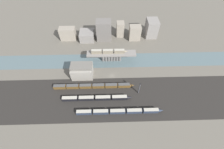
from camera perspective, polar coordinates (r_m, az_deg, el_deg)
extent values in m
plane|color=#666056|center=(140.95, -0.02, -0.47)|extent=(400.00, 400.00, 0.00)
cube|color=#282623|center=(127.29, 0.27, -8.91)|extent=(280.00, 42.00, 0.01)
cube|color=slate|center=(154.40, -0.22, 5.38)|extent=(320.00, 19.73, 0.01)
cube|color=gray|center=(147.72, -0.24, 8.00)|extent=(48.10, 8.35, 1.50)
cylinder|color=slate|center=(151.39, -3.45, 6.48)|extent=(2.74, 2.74, 8.86)
cylinder|color=slate|center=(151.30, -2.38, 6.51)|extent=(2.74, 2.74, 8.86)
cylinder|color=slate|center=(151.27, -1.30, 6.53)|extent=(2.74, 2.74, 8.86)
cylinder|color=slate|center=(151.29, -0.23, 6.56)|extent=(2.74, 2.74, 8.86)
cylinder|color=slate|center=(151.36, 0.84, 6.57)|extent=(2.74, 2.74, 8.86)
cylinder|color=slate|center=(151.48, 1.92, 6.59)|extent=(2.74, 2.74, 8.86)
cylinder|color=slate|center=(151.65, 2.99, 6.61)|extent=(2.74, 2.74, 8.86)
cube|color=gray|center=(146.43, -5.90, 8.60)|extent=(10.04, 2.78, 3.72)
cube|color=#B7B2A3|center=(145.07, -5.97, 9.21)|extent=(9.64, 2.56, 0.40)
cube|color=gray|center=(145.95, -1.56, 8.72)|extent=(10.04, 2.78, 3.72)
cube|color=#B7B2A3|center=(144.58, -1.58, 9.33)|extent=(9.64, 2.56, 0.40)
cube|color=gray|center=(146.29, 2.79, 8.79)|extent=(10.04, 2.78, 3.72)
cube|color=#B7B2A3|center=(144.92, 2.82, 9.40)|extent=(9.64, 2.56, 0.40)
cone|color=gray|center=(147.03, 5.45, 8.76)|extent=(3.51, 2.50, 2.50)
cube|color=#2D384C|center=(121.30, -10.60, -14.01)|extent=(11.85, 2.85, 3.37)
cube|color=#B7B2A3|center=(119.62, -10.73, -13.62)|extent=(11.38, 2.62, 0.40)
cube|color=#2D384C|center=(119.81, -4.27, -14.05)|extent=(11.85, 2.85, 3.37)
cube|color=#B7B2A3|center=(118.12, -4.33, -13.66)|extent=(11.38, 2.62, 0.40)
cube|color=#2D384C|center=(119.73, 2.13, -13.92)|extent=(11.85, 2.85, 3.37)
cube|color=#B7B2A3|center=(118.03, 2.16, -13.53)|extent=(11.38, 2.62, 0.40)
cube|color=#2D384C|center=(121.05, 8.45, -13.64)|extent=(11.85, 2.85, 3.37)
cube|color=#B7B2A3|center=(119.36, 8.56, -13.24)|extent=(11.38, 2.62, 0.40)
cube|color=#2D384C|center=(123.72, 14.56, -13.21)|extent=(11.85, 2.85, 3.37)
cube|color=#B7B2A3|center=(122.07, 14.73, -12.81)|extent=(11.38, 2.62, 0.40)
cone|color=#2D384C|center=(126.15, 18.13, -12.92)|extent=(4.15, 2.56, 2.56)
cube|color=black|center=(129.72, -15.74, -8.90)|extent=(12.71, 3.05, 3.27)
cube|color=#B7B2A3|center=(128.20, -15.91, -8.48)|extent=(12.20, 2.80, 0.40)
cube|color=black|center=(126.93, -9.69, -8.96)|extent=(12.71, 3.05, 3.27)
cube|color=#B7B2A3|center=(125.37, -9.80, -8.54)|extent=(12.20, 2.80, 0.40)
cube|color=black|center=(125.57, -3.44, -8.93)|extent=(12.71, 3.05, 3.27)
cube|color=#B7B2A3|center=(124.00, -3.48, -8.50)|extent=(12.20, 2.80, 0.40)
cube|color=black|center=(125.69, 2.86, -8.78)|extent=(12.71, 3.05, 3.27)
cube|color=#B7B2A3|center=(124.12, 2.90, -8.35)|extent=(12.20, 2.80, 0.40)
cone|color=black|center=(126.66, 6.78, -8.68)|extent=(4.45, 2.74, 2.74)
cube|color=brown|center=(139.06, -19.26, -4.48)|extent=(10.64, 3.12, 3.29)
cube|color=#4C4C4C|center=(137.63, -19.46, -4.03)|extent=(10.21, 2.87, 0.40)
cube|color=brown|center=(135.94, -14.73, -4.48)|extent=(10.64, 3.12, 3.29)
cube|color=#4C4C4C|center=(134.48, -14.89, -4.03)|extent=(10.21, 2.87, 0.40)
cube|color=brown|center=(133.70, -10.01, -4.45)|extent=(10.64, 3.12, 3.29)
cube|color=#4C4C4C|center=(132.21, -10.12, -3.99)|extent=(10.21, 2.87, 0.40)
cube|color=brown|center=(132.39, -5.17, -4.39)|extent=(10.64, 3.12, 3.29)
cube|color=#4C4C4C|center=(130.88, -5.23, -3.93)|extent=(10.21, 2.87, 0.40)
cube|color=brown|center=(132.03, -0.27, -4.30)|extent=(10.64, 3.12, 3.29)
cube|color=#4C4C4C|center=(130.52, -0.27, -3.84)|extent=(10.21, 2.87, 0.40)
cube|color=brown|center=(132.63, 4.62, -4.18)|extent=(10.64, 3.12, 3.29)
cube|color=#4C4C4C|center=(131.13, 4.67, -3.72)|extent=(10.21, 2.87, 0.40)
cone|color=brown|center=(133.65, 7.69, -4.13)|extent=(3.72, 2.81, 2.81)
cube|color=#9E998E|center=(139.73, -11.27, 1.25)|extent=(19.17, 13.72, 11.43)
cube|color=slate|center=(134.62, -11.72, 3.18)|extent=(18.79, 9.60, 2.51)
cylinder|color=#4C4C51|center=(126.75, 10.29, -5.31)|extent=(1.02, 1.02, 12.55)
cube|color=black|center=(121.20, 10.74, -3.49)|extent=(1.00, 0.70, 1.20)
cube|color=gray|center=(183.94, -16.46, 14.69)|extent=(17.64, 8.90, 14.57)
cube|color=gray|center=(179.87, -9.49, 14.40)|extent=(15.92, 15.90, 10.28)
cube|color=slate|center=(175.04, -3.12, 16.45)|extent=(16.46, 12.27, 22.92)
cube|color=gray|center=(181.72, 3.16, 16.84)|extent=(8.45, 9.01, 17.47)
cube|color=gray|center=(178.13, 8.69, 15.43)|extent=(12.65, 9.12, 16.91)
cube|color=gray|center=(186.85, 14.81, 16.71)|extent=(12.60, 15.88, 19.86)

